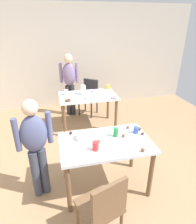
{
  "coord_description": "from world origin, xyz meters",
  "views": [
    {
      "loc": [
        -0.62,
        -2.09,
        2.15
      ],
      "look_at": [
        0.0,
        0.54,
        0.9
      ],
      "focal_mm": 31.28,
      "sensor_mm": 36.0,
      "label": 1
    }
  ],
  "objects_px": {
    "person_girl_near": "(35,143)",
    "soda_can": "(116,132)",
    "pitcher_far": "(83,90)",
    "dining_table_near": "(105,148)",
    "mixing_bowl": "(83,136)",
    "dining_table_far": "(88,100)",
    "chair_near_table": "(103,207)",
    "chair_far_table": "(89,95)",
    "person_adult_far": "(69,80)"
  },
  "relations": [
    {
      "from": "person_adult_far",
      "to": "dining_table_far",
      "type": "bearing_deg",
      "value": -67.39
    },
    {
      "from": "chair_near_table",
      "to": "soda_can",
      "type": "distance_m",
      "value": 0.97
    },
    {
      "from": "dining_table_near",
      "to": "chair_near_table",
      "type": "height_order",
      "value": "chair_near_table"
    },
    {
      "from": "dining_table_far",
      "to": "mixing_bowl",
      "type": "relative_size",
      "value": 6.56
    },
    {
      "from": "chair_far_table",
      "to": "soda_can",
      "type": "height_order",
      "value": "soda_can"
    },
    {
      "from": "person_girl_near",
      "to": "soda_can",
      "type": "xyz_separation_m",
      "value": [
        1.03,
        0.02,
        -0.0
      ]
    },
    {
      "from": "person_adult_far",
      "to": "person_girl_near",
      "type": "bearing_deg",
      "value": -105.02
    },
    {
      "from": "person_girl_near",
      "to": "pitcher_far",
      "type": "height_order",
      "value": "person_girl_near"
    },
    {
      "from": "soda_can",
      "to": "pitcher_far",
      "type": "distance_m",
      "value": 1.75
    },
    {
      "from": "chair_near_table",
      "to": "person_adult_far",
      "type": "xyz_separation_m",
      "value": [
        0.01,
        3.26,
        0.4
      ]
    },
    {
      "from": "dining_table_near",
      "to": "chair_far_table",
      "type": "bearing_deg",
      "value": 84.1
    },
    {
      "from": "chair_far_table",
      "to": "mixing_bowl",
      "type": "bearing_deg",
      "value": -102.62
    },
    {
      "from": "chair_near_table",
      "to": "mixing_bowl",
      "type": "relative_size",
      "value": 4.77
    },
    {
      "from": "dining_table_far",
      "to": "person_adult_far",
      "type": "xyz_separation_m",
      "value": [
        -0.31,
        0.74,
        0.25
      ]
    },
    {
      "from": "person_girl_near",
      "to": "person_adult_far",
      "type": "height_order",
      "value": "person_adult_far"
    },
    {
      "from": "chair_near_table",
      "to": "person_girl_near",
      "type": "height_order",
      "value": "person_girl_near"
    },
    {
      "from": "pitcher_far",
      "to": "chair_far_table",
      "type": "bearing_deg",
      "value": 69.03
    },
    {
      "from": "person_girl_near",
      "to": "pitcher_far",
      "type": "bearing_deg",
      "value": 63.58
    },
    {
      "from": "person_girl_near",
      "to": "soda_can",
      "type": "height_order",
      "value": "person_girl_near"
    },
    {
      "from": "chair_near_table",
      "to": "mixing_bowl",
      "type": "height_order",
      "value": "chair_near_table"
    },
    {
      "from": "dining_table_near",
      "to": "dining_table_far",
      "type": "relative_size",
      "value": 0.98
    },
    {
      "from": "chair_far_table",
      "to": "person_girl_near",
      "type": "distance_m",
      "value": 2.68
    },
    {
      "from": "soda_can",
      "to": "pitcher_far",
      "type": "bearing_deg",
      "value": 95.11
    },
    {
      "from": "dining_table_near",
      "to": "dining_table_far",
      "type": "bearing_deg",
      "value": 86.95
    },
    {
      "from": "dining_table_near",
      "to": "mixing_bowl",
      "type": "bearing_deg",
      "value": 154.71
    },
    {
      "from": "soda_can",
      "to": "pitcher_far",
      "type": "relative_size",
      "value": 0.6
    },
    {
      "from": "chair_near_table",
      "to": "dining_table_far",
      "type": "bearing_deg",
      "value": 82.84
    },
    {
      "from": "person_girl_near",
      "to": "pitcher_far",
      "type": "relative_size",
      "value": 6.74
    },
    {
      "from": "dining_table_near",
      "to": "pitcher_far",
      "type": "relative_size",
      "value": 5.76
    },
    {
      "from": "person_girl_near",
      "to": "mixing_bowl",
      "type": "bearing_deg",
      "value": 5.06
    },
    {
      "from": "mixing_bowl",
      "to": "dining_table_far",
      "type": "bearing_deg",
      "value": 77.51
    },
    {
      "from": "pitcher_far",
      "to": "person_girl_near",
      "type": "bearing_deg",
      "value": -116.42
    },
    {
      "from": "dining_table_far",
      "to": "chair_far_table",
      "type": "relative_size",
      "value": 1.37
    },
    {
      "from": "chair_far_table",
      "to": "pitcher_far",
      "type": "relative_size",
      "value": 4.26
    },
    {
      "from": "dining_table_near",
      "to": "pitcher_far",
      "type": "bearing_deg",
      "value": 89.7
    },
    {
      "from": "soda_can",
      "to": "chair_far_table",
      "type": "bearing_deg",
      "value": 87.81
    },
    {
      "from": "dining_table_near",
      "to": "mixing_bowl",
      "type": "distance_m",
      "value": 0.33
    },
    {
      "from": "chair_near_table",
      "to": "person_adult_far",
      "type": "bearing_deg",
      "value": 89.84
    },
    {
      "from": "soda_can",
      "to": "pitcher_far",
      "type": "height_order",
      "value": "pitcher_far"
    },
    {
      "from": "chair_near_table",
      "to": "soda_can",
      "type": "relative_size",
      "value": 7.13
    },
    {
      "from": "dining_table_far",
      "to": "soda_can",
      "type": "distance_m",
      "value": 1.69
    },
    {
      "from": "dining_table_far",
      "to": "mixing_bowl",
      "type": "bearing_deg",
      "value": -102.49
    },
    {
      "from": "chair_near_table",
      "to": "pitcher_far",
      "type": "height_order",
      "value": "pitcher_far"
    },
    {
      "from": "dining_table_near",
      "to": "person_girl_near",
      "type": "bearing_deg",
      "value": 175.05
    },
    {
      "from": "dining_table_near",
      "to": "chair_near_table",
      "type": "relative_size",
      "value": 1.35
    },
    {
      "from": "chair_near_table",
      "to": "chair_far_table",
      "type": "xyz_separation_m",
      "value": [
        0.48,
        3.23,
        0.0
      ]
    },
    {
      "from": "chair_far_table",
      "to": "soda_can",
      "type": "relative_size",
      "value": 7.13
    },
    {
      "from": "dining_table_near",
      "to": "chair_far_table",
      "type": "relative_size",
      "value": 1.35
    },
    {
      "from": "person_girl_near",
      "to": "soda_can",
      "type": "distance_m",
      "value": 1.03
    },
    {
      "from": "chair_near_table",
      "to": "chair_far_table",
      "type": "relative_size",
      "value": 1.0
    }
  ]
}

